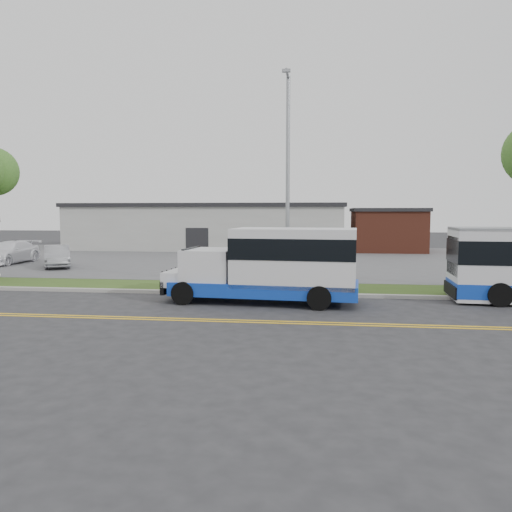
# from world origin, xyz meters

# --- Properties ---
(ground) EXTENTS (140.00, 140.00, 0.00)m
(ground) POSITION_xyz_m (0.00, 0.00, 0.00)
(ground) COLOR #28282B
(ground) RESTS_ON ground
(lane_line_north) EXTENTS (70.00, 0.12, 0.01)m
(lane_line_north) POSITION_xyz_m (0.00, -3.85, 0.01)
(lane_line_north) COLOR gold
(lane_line_north) RESTS_ON ground
(lane_line_south) EXTENTS (70.00, 0.12, 0.01)m
(lane_line_south) POSITION_xyz_m (0.00, -4.15, 0.01)
(lane_line_south) COLOR gold
(lane_line_south) RESTS_ON ground
(curb) EXTENTS (80.00, 0.30, 0.15)m
(curb) POSITION_xyz_m (0.00, 1.10, 0.07)
(curb) COLOR #9E9B93
(curb) RESTS_ON ground
(verge) EXTENTS (80.00, 3.30, 0.10)m
(verge) POSITION_xyz_m (0.00, 2.90, 0.05)
(verge) COLOR #304617
(verge) RESTS_ON ground
(parking_lot) EXTENTS (80.00, 25.00, 0.10)m
(parking_lot) POSITION_xyz_m (0.00, 17.00, 0.05)
(parking_lot) COLOR #4C4C4F
(parking_lot) RESTS_ON ground
(commercial_building) EXTENTS (25.40, 10.40, 4.35)m
(commercial_building) POSITION_xyz_m (-6.00, 27.00, 2.18)
(commercial_building) COLOR #9E9E99
(commercial_building) RESTS_ON ground
(brick_wing) EXTENTS (6.30, 7.30, 3.90)m
(brick_wing) POSITION_xyz_m (10.50, 26.00, 1.96)
(brick_wing) COLOR brown
(brick_wing) RESTS_ON ground
(streetlight_near) EXTENTS (0.35, 1.53, 9.50)m
(streetlight_near) POSITION_xyz_m (3.00, 2.73, 5.23)
(streetlight_near) COLOR gray
(streetlight_near) RESTS_ON verge
(shuttle_bus) EXTENTS (7.84, 3.10, 2.94)m
(shuttle_bus) POSITION_xyz_m (2.74, -0.51, 1.57)
(shuttle_bus) COLOR #1039AE
(shuttle_bus) RESTS_ON ground
(parked_car_a) EXTENTS (3.34, 4.35, 1.38)m
(parked_car_a) POSITION_xyz_m (-11.96, 9.55, 0.79)
(parked_car_a) COLOR #A1A3A8
(parked_car_a) RESTS_ON parking_lot
(parked_car_b) EXTENTS (2.14, 5.16, 1.49)m
(parked_car_b) POSITION_xyz_m (-16.34, 11.26, 0.85)
(parked_car_b) COLOR white
(parked_car_b) RESTS_ON parking_lot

